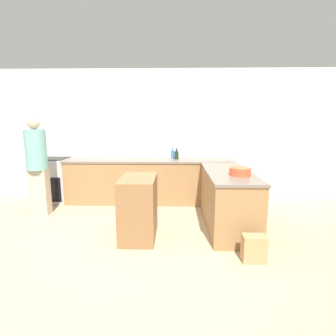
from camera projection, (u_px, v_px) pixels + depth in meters
ground_plane at (136, 247)px, 3.49m from camera, size 14.00×14.00×0.00m
wall_back at (151, 135)px, 5.55m from camera, size 8.00×0.06×2.70m
counter_back at (150, 181)px, 5.37m from camera, size 3.38×0.67×0.89m
counter_peninsula at (227, 198)px, 4.16m from camera, size 0.69×1.79×0.89m
range_oven at (55, 180)px, 5.44m from camera, size 0.59×0.60×0.90m
island_table at (139, 207)px, 3.74m from camera, size 0.48×0.81×0.88m
mixing_bowl at (240, 171)px, 3.76m from camera, size 0.30×0.30×0.11m
vinegar_bottle_clear at (188, 154)px, 5.41m from camera, size 0.08×0.08×0.22m
water_bottle_blue at (173, 154)px, 5.44m from camera, size 0.07×0.07×0.22m
wine_bottle_dark at (176, 155)px, 5.32m from camera, size 0.09×0.09×0.22m
person_by_range at (37, 163)px, 4.55m from camera, size 0.35×0.35×1.72m
paper_bag at (254, 249)px, 3.12m from camera, size 0.28×0.17×0.33m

